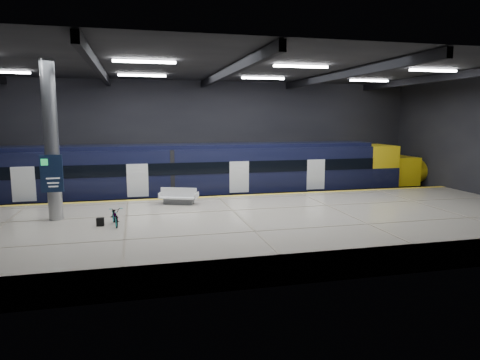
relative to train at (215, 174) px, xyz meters
name	(u,v)px	position (x,y,z in m)	size (l,w,h in m)	color
ground	(228,227)	(-0.36, -5.50, -2.06)	(30.00, 30.00, 0.00)	black
room_shell	(228,114)	(-0.36, -5.49, 3.66)	(30.10, 16.10, 8.05)	black
platform	(240,229)	(-0.36, -8.00, -1.51)	(30.00, 11.00, 1.10)	#BAB19E
safety_strip	(218,196)	(-0.36, -2.75, -0.95)	(30.00, 0.40, 0.01)	yellow
rails	(210,205)	(-0.36, 0.00, -1.98)	(30.00, 1.52, 0.16)	gray
train	(215,174)	(0.00, 0.00, 0.00)	(29.40, 2.84, 3.79)	black
bench	(179,198)	(-2.75, -4.37, -0.65)	(2.12, 1.48, 0.87)	#595B60
bicycle	(115,216)	(-5.77, -8.19, -0.56)	(0.53, 1.53, 0.81)	#99999E
pannier_bag	(100,222)	(-6.37, -8.19, -0.78)	(0.30, 0.18, 0.35)	black
info_column	(51,143)	(-8.36, -6.52, 2.40)	(0.90, 0.78, 6.90)	#9EA0A5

